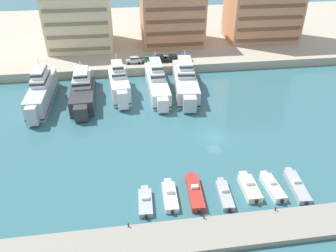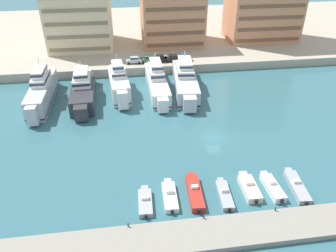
# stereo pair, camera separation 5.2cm
# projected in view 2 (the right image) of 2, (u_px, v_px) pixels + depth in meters

# --- Properties ---
(ground_plane) EXTENTS (400.00, 400.00, 0.00)m
(ground_plane) POSITION_uv_depth(u_px,v_px,m) (215.00, 138.00, 58.99)
(ground_plane) COLOR #336670
(quay_promenade) EXTENTS (180.00, 70.00, 2.14)m
(quay_promenade) POSITION_uv_depth(u_px,v_px,m) (166.00, 31.00, 113.44)
(quay_promenade) COLOR #ADA38E
(quay_promenade) RESTS_ON ground
(pier_dock) EXTENTS (120.00, 5.00, 0.80)m
(pier_dock) POSITION_uv_depth(u_px,v_px,m) (259.00, 229.00, 40.98)
(pier_dock) COLOR gray
(pier_dock) RESTS_ON ground
(yacht_silver_far_left) EXTENTS (3.88, 20.61, 9.04)m
(yacht_silver_far_left) POSITION_uv_depth(u_px,v_px,m) (42.00, 91.00, 69.37)
(yacht_silver_far_left) COLOR silver
(yacht_silver_far_left) RESTS_ON ground
(yacht_charcoal_left) EXTENTS (5.42, 20.26, 7.97)m
(yacht_charcoal_left) POSITION_uv_depth(u_px,v_px,m) (83.00, 90.00, 71.06)
(yacht_charcoal_left) COLOR #333338
(yacht_charcoal_left) RESTS_ON ground
(yacht_white_mid_left) EXTENTS (4.96, 16.04, 8.92)m
(yacht_white_mid_left) POSITION_uv_depth(u_px,v_px,m) (119.00, 83.00, 72.65)
(yacht_white_mid_left) COLOR white
(yacht_white_mid_left) RESTS_ON ground
(yacht_white_center_left) EXTENTS (4.15, 21.72, 8.32)m
(yacht_white_center_left) POSITION_uv_depth(u_px,v_px,m) (157.00, 81.00, 74.54)
(yacht_white_center_left) COLOR white
(yacht_white_center_left) RESTS_ON ground
(yacht_silver_center) EXTENTS (6.73, 22.72, 8.42)m
(yacht_silver_center) POSITION_uv_depth(u_px,v_px,m) (185.00, 80.00, 74.97)
(yacht_silver_center) COLOR silver
(yacht_silver_center) RESTS_ON ground
(motorboat_grey_far_left) EXTENTS (2.06, 6.00, 1.18)m
(motorboat_grey_far_left) POSITION_uv_depth(u_px,v_px,m) (145.00, 202.00, 44.96)
(motorboat_grey_far_left) COLOR #9EA3A8
(motorboat_grey_far_left) RESTS_ON ground
(motorboat_white_left) EXTENTS (2.06, 6.64, 1.37)m
(motorboat_white_left) POSITION_uv_depth(u_px,v_px,m) (170.00, 196.00, 45.87)
(motorboat_white_left) COLOR white
(motorboat_white_left) RESTS_ON ground
(motorboat_red_mid_left) EXTENTS (2.20, 7.88, 1.38)m
(motorboat_red_mid_left) POSITION_uv_depth(u_px,v_px,m) (195.00, 192.00, 46.46)
(motorboat_red_mid_left) COLOR red
(motorboat_red_mid_left) RESTS_ON ground
(motorboat_grey_center_left) EXTENTS (2.04, 6.59, 1.19)m
(motorboat_grey_center_left) POSITION_uv_depth(u_px,v_px,m) (224.00, 194.00, 46.22)
(motorboat_grey_center_left) COLOR #9EA3A8
(motorboat_grey_center_left) RESTS_ON ground
(motorboat_cream_center) EXTENTS (2.20, 6.34, 1.50)m
(motorboat_cream_center) POSITION_uv_depth(u_px,v_px,m) (249.00, 187.00, 47.19)
(motorboat_cream_center) COLOR beige
(motorboat_cream_center) RESTS_ON ground
(motorboat_white_center_right) EXTENTS (1.96, 6.37, 1.50)m
(motorboat_white_center_right) POSITION_uv_depth(u_px,v_px,m) (272.00, 187.00, 47.27)
(motorboat_white_center_right) COLOR white
(motorboat_white_center_right) RESTS_ON ground
(motorboat_grey_mid_right) EXTENTS (2.46, 7.66, 1.28)m
(motorboat_grey_mid_right) POSITION_uv_depth(u_px,v_px,m) (297.00, 186.00, 47.61)
(motorboat_grey_mid_right) COLOR #9EA3A8
(motorboat_grey_mid_right) RESTS_ON ground
(car_silver_far_left) EXTENTS (4.13, 1.97, 1.80)m
(car_silver_far_left) POSITION_uv_depth(u_px,v_px,m) (134.00, 60.00, 84.20)
(car_silver_far_left) COLOR #B7BCC1
(car_silver_far_left) RESTS_ON quay_promenade
(car_green_left) EXTENTS (4.15, 2.02, 1.80)m
(car_green_left) POSITION_uv_depth(u_px,v_px,m) (148.00, 59.00, 84.69)
(car_green_left) COLOR #2D6642
(car_green_left) RESTS_ON quay_promenade
(car_black_mid_left) EXTENTS (4.22, 2.18, 1.80)m
(car_black_mid_left) POSITION_uv_depth(u_px,v_px,m) (159.00, 58.00, 85.11)
(car_black_mid_left) COLOR black
(car_black_mid_left) RESTS_ON quay_promenade
(car_black_center_left) EXTENTS (4.21, 2.15, 1.80)m
(car_black_center_left) POSITION_uv_depth(u_px,v_px,m) (172.00, 58.00, 85.32)
(car_black_center_left) COLOR black
(car_black_center_left) RESTS_ON quay_promenade
(car_blue_center) EXTENTS (4.19, 2.10, 1.80)m
(car_blue_center) POSITION_uv_depth(u_px,v_px,m) (184.00, 57.00, 85.81)
(car_blue_center) COLOR #28428E
(car_blue_center) RESTS_ON quay_promenade
(apartment_block_far_left) EXTENTS (17.99, 18.15, 22.76)m
(apartment_block_far_left) POSITION_uv_depth(u_px,v_px,m) (79.00, 9.00, 91.87)
(apartment_block_far_left) COLOR beige
(apartment_block_far_left) RESTS_ON quay_promenade
(apartment_block_left) EXTENTS (17.84, 15.39, 18.56)m
(apartment_block_left) POSITION_uv_depth(u_px,v_px,m) (172.00, 14.00, 95.33)
(apartment_block_left) COLOR tan
(apartment_block_left) RESTS_ON quay_promenade
(bollard_west) EXTENTS (0.20, 0.20, 0.61)m
(bollard_west) POSITION_uv_depth(u_px,v_px,m) (128.00, 225.00, 40.58)
(bollard_west) COLOR #2D2D33
(bollard_west) RESTS_ON pier_dock
(bollard_west_mid) EXTENTS (0.20, 0.20, 0.61)m
(bollard_west_mid) POSITION_uv_depth(u_px,v_px,m) (204.00, 217.00, 41.72)
(bollard_west_mid) COLOR #2D2D33
(bollard_west_mid) RESTS_ON pier_dock
(bollard_east_mid) EXTENTS (0.20, 0.20, 0.61)m
(bollard_east_mid) POSITION_uv_depth(u_px,v_px,m) (276.00, 209.00, 42.86)
(bollard_east_mid) COLOR #2D2D33
(bollard_east_mid) RESTS_ON pier_dock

